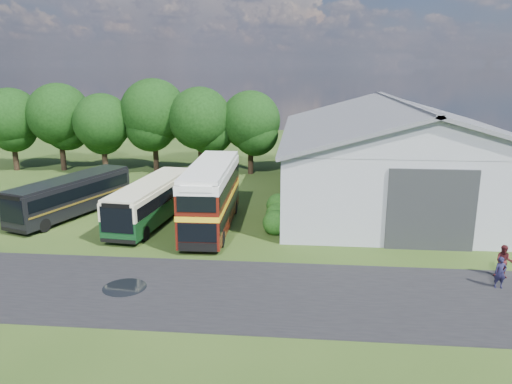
# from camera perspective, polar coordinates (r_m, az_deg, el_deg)

# --- Properties ---
(ground) EXTENTS (120.00, 120.00, 0.00)m
(ground) POSITION_cam_1_polar(r_m,az_deg,el_deg) (28.61, -9.88, -8.30)
(ground) COLOR #203711
(ground) RESTS_ON ground
(asphalt_road) EXTENTS (60.00, 8.00, 0.02)m
(asphalt_road) POSITION_cam_1_polar(r_m,az_deg,el_deg) (25.31, -4.97, -11.27)
(asphalt_road) COLOR black
(asphalt_road) RESTS_ON ground
(puddle) EXTENTS (2.20, 2.20, 0.01)m
(puddle) POSITION_cam_1_polar(r_m,az_deg,el_deg) (26.44, -14.78, -10.54)
(puddle) COLOR black
(puddle) RESTS_ON ground
(storage_shed) EXTENTS (18.80, 24.80, 8.15)m
(storage_shed) POSITION_cam_1_polar(r_m,az_deg,el_deg) (42.66, 15.81, 4.72)
(storage_shed) COLOR gray
(storage_shed) RESTS_ON ground
(tree_far_left) EXTENTS (6.12, 6.12, 8.64)m
(tree_far_left) POSITION_cam_1_polar(r_m,az_deg,el_deg) (58.21, -26.23, 7.63)
(tree_far_left) COLOR black
(tree_far_left) RESTS_ON ground
(tree_left_a) EXTENTS (6.46, 6.46, 9.12)m
(tree_left_a) POSITION_cam_1_polar(r_m,az_deg,el_deg) (56.18, -21.60, 8.23)
(tree_left_a) COLOR black
(tree_left_a) RESTS_ON ground
(tree_left_b) EXTENTS (5.78, 5.78, 8.16)m
(tree_left_b) POSITION_cam_1_polar(r_m,az_deg,el_deg) (53.26, -17.17, 7.63)
(tree_left_b) COLOR black
(tree_left_b) RESTS_ON ground
(tree_mid) EXTENTS (6.80, 6.80, 9.60)m
(tree_mid) POSITION_cam_1_polar(r_m,az_deg,el_deg) (52.71, -11.62, 8.93)
(tree_mid) COLOR black
(tree_mid) RESTS_ON ground
(tree_right_a) EXTENTS (6.26, 6.26, 8.83)m
(tree_right_a) POSITION_cam_1_polar(r_m,az_deg,el_deg) (50.55, -6.43, 8.34)
(tree_right_a) COLOR black
(tree_right_a) RESTS_ON ground
(tree_right_b) EXTENTS (5.98, 5.98, 8.45)m
(tree_right_b) POSITION_cam_1_polar(r_m,az_deg,el_deg) (50.60, -0.63, 8.15)
(tree_right_b) COLOR black
(tree_right_b) RESTS_ON ground
(shrub_front) EXTENTS (1.70, 1.70, 1.70)m
(shrub_front) POSITION_cam_1_polar(r_m,az_deg,el_deg) (33.31, 2.22, -4.78)
(shrub_front) COLOR #194714
(shrub_front) RESTS_ON ground
(shrub_mid) EXTENTS (1.60, 1.60, 1.60)m
(shrub_mid) POSITION_cam_1_polar(r_m,az_deg,el_deg) (35.20, 2.40, -3.72)
(shrub_mid) COLOR #194714
(shrub_mid) RESTS_ON ground
(shrub_back) EXTENTS (1.80, 1.80, 1.80)m
(shrub_back) POSITION_cam_1_polar(r_m,az_deg,el_deg) (37.11, 2.57, -2.76)
(shrub_back) COLOR #194714
(shrub_back) RESTS_ON ground
(bus_green_single) EXTENTS (3.61, 10.86, 2.94)m
(bus_green_single) POSITION_cam_1_polar(r_m,az_deg,el_deg) (36.03, -11.83, -1.00)
(bus_green_single) COLOR black
(bus_green_single) RESTS_ON ground
(bus_maroon_double) EXTENTS (2.88, 10.53, 4.50)m
(bus_maroon_double) POSITION_cam_1_polar(r_m,az_deg,el_deg) (33.88, -5.13, -0.53)
(bus_maroon_double) COLOR black
(bus_maroon_double) RESTS_ON ground
(bus_dark_single) EXTENTS (5.72, 10.68, 2.89)m
(bus_dark_single) POSITION_cam_1_polar(r_m,az_deg,el_deg) (39.24, -20.35, -0.38)
(bus_dark_single) COLOR black
(bus_dark_single) RESTS_ON ground
(visitor_a) EXTENTS (0.61, 0.42, 1.63)m
(visitor_a) POSITION_cam_1_polar(r_m,az_deg,el_deg) (28.05, 26.14, -8.31)
(visitor_a) COLOR black
(visitor_a) RESTS_ON ground
(visitor_b) EXTENTS (1.06, 0.97, 1.78)m
(visitor_b) POSITION_cam_1_polar(r_m,az_deg,el_deg) (29.42, 26.46, -7.16)
(visitor_b) COLOR #3F1417
(visitor_b) RESTS_ON ground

